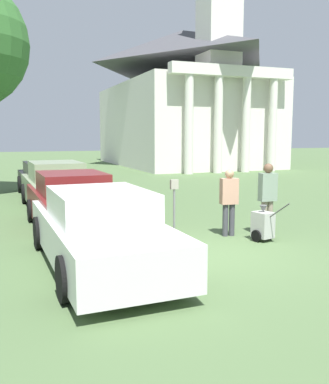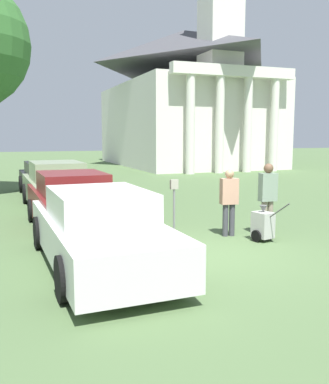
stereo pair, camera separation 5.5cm
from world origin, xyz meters
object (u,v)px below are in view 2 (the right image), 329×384
(parked_car_sage, at_px, (56,187))
(parking_meter, at_px, (174,199))
(person_worker, at_px, (229,199))
(parked_car_white, at_px, (98,230))
(parked_car_maroon, at_px, (72,203))
(parked_car_black, at_px, (47,180))
(person_supervisor, at_px, (268,195))
(church, at_px, (186,92))
(equipment_cart, at_px, (263,225))

(parked_car_sage, relative_size, parking_meter, 3.68)
(parked_car_sage, xyz_separation_m, person_worker, (3.49, -5.42, 0.19))
(parked_car_white, height_order, parked_car_sage, parked_car_sage)
(parked_car_maroon, height_order, parked_car_black, parked_car_maroon)
(parked_car_sage, relative_size, parked_car_black, 1.04)
(parked_car_sage, height_order, parked_car_black, parked_car_sage)
(person_supervisor, bearing_deg, church, -106.64)
(parked_car_black, xyz_separation_m, equipment_cart, (4.00, -9.41, -0.28))
(person_worker, bearing_deg, church, -103.84)
(parked_car_white, bearing_deg, equipment_cart, 5.53)
(parked_car_maroon, height_order, equipment_cart, parked_car_maroon)
(equipment_cart, bearing_deg, person_worker, 112.43)
(parking_meter, height_order, person_supervisor, person_supervisor)
(parked_car_sage, height_order, parking_meter, parked_car_sage)
(parked_car_maroon, xyz_separation_m, equipment_cart, (4.00, -2.77, -0.31))
(parked_car_white, relative_size, church, 0.21)
(parked_car_white, distance_m, parked_car_black, 9.92)
(parked_car_maroon, height_order, church, church)
(parked_car_sage, bearing_deg, parking_meter, -71.09)
(parked_car_black, distance_m, church, 20.35)
(parked_car_black, distance_m, person_worker, 9.36)
(equipment_cart, bearing_deg, parked_car_black, 100.62)
(parking_meter, distance_m, person_worker, 1.45)
(parked_car_sage, distance_m, equipment_cart, 7.33)
(person_worker, bearing_deg, parked_car_white, 26.69)
(parked_car_black, relative_size, parking_meter, 3.53)
(equipment_cart, relative_size, church, 0.04)
(parked_car_maroon, relative_size, parking_meter, 3.34)
(parked_car_black, height_order, person_supervisor, person_supervisor)
(parking_meter, height_order, person_worker, person_worker)
(parked_car_black, bearing_deg, equipment_cart, -68.71)
(person_supervisor, bearing_deg, equipment_cart, 49.40)
(parked_car_black, xyz_separation_m, person_worker, (3.49, -8.68, 0.26))
(parked_car_white, bearing_deg, person_worker, 17.75)
(parked_car_maroon, distance_m, parked_car_black, 6.64)
(parking_meter, height_order, equipment_cart, parking_meter)
(parked_car_black, bearing_deg, parked_car_sage, -91.71)
(parked_car_maroon, distance_m, parked_car_sage, 3.37)
(parked_car_maroon, xyz_separation_m, person_supervisor, (4.39, -2.34, 0.32))
(church, bearing_deg, parking_meter, -114.04)
(person_supervisor, xyz_separation_m, church, (8.24, 24.03, 4.97))
(parked_car_black, xyz_separation_m, church, (12.63, 15.04, 5.32))
(parked_car_maroon, distance_m, church, 25.65)
(parked_car_black, xyz_separation_m, person_supervisor, (4.39, -8.98, 0.36))
(parked_car_black, height_order, equipment_cart, parked_car_black)
(parked_car_white, relative_size, parked_car_sage, 1.00)
(parked_car_maroon, relative_size, equipment_cart, 4.81)
(parked_car_white, relative_size, parking_meter, 3.66)
(parked_car_maroon, xyz_separation_m, parked_car_sage, (0.00, 3.37, 0.03))
(parked_car_black, relative_size, person_worker, 3.12)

